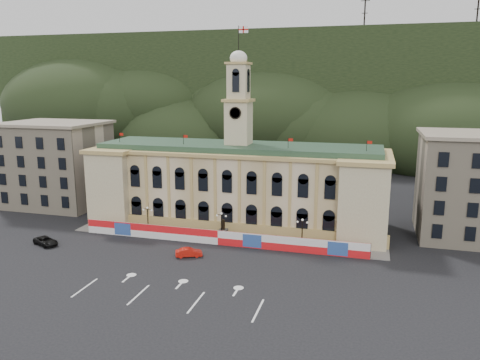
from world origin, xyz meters
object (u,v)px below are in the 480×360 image
(red_sedan, at_px, (189,252))
(black_suv, at_px, (46,241))
(statue, at_px, (223,233))
(lamp_center, at_px, (221,224))

(red_sedan, bearing_deg, black_suv, 69.42)
(statue, xyz_separation_m, red_sedan, (-2.71, -9.54, -0.49))
(red_sedan, bearing_deg, lamp_center, -41.47)
(black_suv, bearing_deg, lamp_center, -46.68)
(lamp_center, relative_size, red_sedan, 1.15)
(statue, xyz_separation_m, lamp_center, (0.00, -1.00, 1.89))
(statue, relative_size, red_sedan, 0.83)
(red_sedan, xyz_separation_m, black_suv, (-25.42, -1.47, 0.00))
(statue, relative_size, lamp_center, 0.72)
(statue, bearing_deg, black_suv, -158.63)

